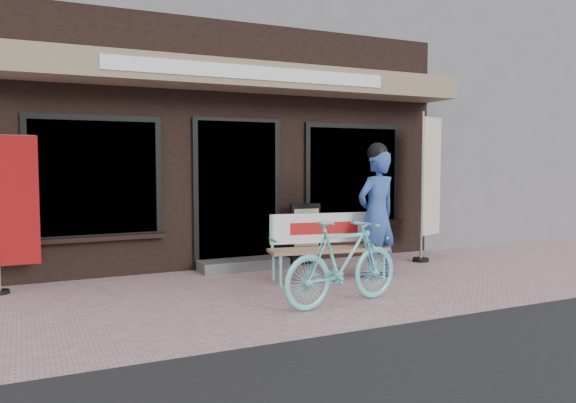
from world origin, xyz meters
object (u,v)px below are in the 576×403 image
nobori_cream (430,184)px  bicycle (343,262)px  nobori_red (15,209)px  bench (327,241)px  person (377,212)px  menu_stand (305,233)px

nobori_cream → bicycle: bearing=-166.9°
bicycle → nobori_red: size_ratio=0.80×
bench → nobori_cream: size_ratio=0.70×
bench → nobori_cream: nobori_cream is taller
person → nobori_red: size_ratio=0.94×
bench → bicycle: bicycle is taller
person → nobori_cream: (1.54, 0.79, 0.31)m
nobori_red → person: bearing=-15.8°
bench → person: bearing=-10.8°
person → menu_stand: bearing=97.4°
person → bicycle: person is taller
bench → bicycle: (-0.53, -1.30, -0.04)m
bench → menu_stand: bearing=87.4°
bicycle → nobori_cream: bearing=-65.3°
bicycle → menu_stand: size_ratio=1.68×
person → nobori_red: nobori_red is taller
nobori_red → menu_stand: nobori_red is taller
nobori_red → menu_stand: 4.00m
bench → menu_stand: 1.08m
nobori_cream → person: bearing=-174.1°
nobori_red → nobori_cream: 5.93m
bicycle → nobori_cream: (2.71, 1.86, 0.74)m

